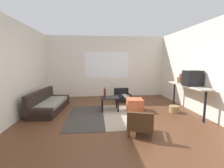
{
  "coord_description": "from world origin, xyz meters",
  "views": [
    {
      "loc": [
        -0.47,
        -4.03,
        1.58
      ],
      "look_at": [
        0.02,
        0.8,
        0.88
      ],
      "focal_mm": 24.91,
      "sensor_mm": 36.0,
      "label": 1
    }
  ],
  "objects_px": {
    "armchair_by_window": "(122,95)",
    "wicker_basket": "(174,109)",
    "coffee_table": "(110,100)",
    "glass_bottle": "(105,93)",
    "clay_vase": "(181,80)",
    "armchair_striped_foreground": "(140,124)",
    "couch": "(48,104)",
    "ottoman_orange": "(135,105)",
    "crt_television": "(192,78)",
    "console_shelf": "(188,88)"
  },
  "relations": [
    {
      "from": "couch",
      "to": "clay_vase",
      "type": "bearing_deg",
      "value": -2.71
    },
    {
      "from": "clay_vase",
      "to": "coffee_table",
      "type": "bearing_deg",
      "value": 179.02
    },
    {
      "from": "coffee_table",
      "to": "wicker_basket",
      "type": "distance_m",
      "value": 2.06
    },
    {
      "from": "couch",
      "to": "armchair_by_window",
      "type": "height_order",
      "value": "couch"
    },
    {
      "from": "couch",
      "to": "armchair_by_window",
      "type": "relative_size",
      "value": 2.96
    },
    {
      "from": "armchair_striped_foreground",
      "to": "console_shelf",
      "type": "height_order",
      "value": "console_shelf"
    },
    {
      "from": "armchair_striped_foreground",
      "to": "wicker_basket",
      "type": "height_order",
      "value": "armchair_striped_foreground"
    },
    {
      "from": "clay_vase",
      "to": "glass_bottle",
      "type": "distance_m",
      "value": 2.57
    },
    {
      "from": "glass_bottle",
      "to": "wicker_basket",
      "type": "bearing_deg",
      "value": -12.34
    },
    {
      "from": "coffee_table",
      "to": "armchair_by_window",
      "type": "distance_m",
      "value": 1.36
    },
    {
      "from": "crt_television",
      "to": "glass_bottle",
      "type": "xyz_separation_m",
      "value": [
        -2.52,
        0.73,
        -0.54
      ]
    },
    {
      "from": "armchair_striped_foreground",
      "to": "glass_bottle",
      "type": "height_order",
      "value": "glass_bottle"
    },
    {
      "from": "armchair_by_window",
      "to": "wicker_basket",
      "type": "distance_m",
      "value": 2.13
    },
    {
      "from": "crt_television",
      "to": "glass_bottle",
      "type": "height_order",
      "value": "crt_television"
    },
    {
      "from": "couch",
      "to": "glass_bottle",
      "type": "relative_size",
      "value": 6.18
    },
    {
      "from": "ottoman_orange",
      "to": "crt_television",
      "type": "bearing_deg",
      "value": -19.96
    },
    {
      "from": "glass_bottle",
      "to": "clay_vase",
      "type": "bearing_deg",
      "value": -2.66
    },
    {
      "from": "armchair_striped_foreground",
      "to": "ottoman_orange",
      "type": "height_order",
      "value": "armchair_striped_foreground"
    },
    {
      "from": "couch",
      "to": "wicker_basket",
      "type": "height_order",
      "value": "couch"
    },
    {
      "from": "console_shelf",
      "to": "crt_television",
      "type": "bearing_deg",
      "value": -90.94
    },
    {
      "from": "crt_television",
      "to": "wicker_basket",
      "type": "relative_size",
      "value": 1.46
    },
    {
      "from": "armchair_by_window",
      "to": "glass_bottle",
      "type": "bearing_deg",
      "value": -124.31
    },
    {
      "from": "armchair_striped_foreground",
      "to": "ottoman_orange",
      "type": "distance_m",
      "value": 1.73
    },
    {
      "from": "glass_bottle",
      "to": "coffee_table",
      "type": "bearing_deg",
      "value": -26.02
    },
    {
      "from": "console_shelf",
      "to": "armchair_striped_foreground",
      "type": "bearing_deg",
      "value": -144.5
    },
    {
      "from": "ottoman_orange",
      "to": "glass_bottle",
      "type": "xyz_separation_m",
      "value": [
        -0.96,
        0.16,
        0.38
      ]
    },
    {
      "from": "couch",
      "to": "coffee_table",
      "type": "xyz_separation_m",
      "value": [
        1.99,
        -0.17,
        0.14
      ]
    },
    {
      "from": "armchair_striped_foreground",
      "to": "crt_television",
      "type": "bearing_deg",
      "value": 31.44
    },
    {
      "from": "ottoman_orange",
      "to": "glass_bottle",
      "type": "height_order",
      "value": "glass_bottle"
    },
    {
      "from": "armchair_striped_foreground",
      "to": "clay_vase",
      "type": "distance_m",
      "value": 2.66
    },
    {
      "from": "console_shelf",
      "to": "glass_bottle",
      "type": "distance_m",
      "value": 2.59
    },
    {
      "from": "clay_vase",
      "to": "couch",
      "type": "bearing_deg",
      "value": 177.29
    },
    {
      "from": "coffee_table",
      "to": "armchair_by_window",
      "type": "height_order",
      "value": "armchair_by_window"
    },
    {
      "from": "couch",
      "to": "coffee_table",
      "type": "distance_m",
      "value": 2.0
    },
    {
      "from": "couch",
      "to": "console_shelf",
      "type": "distance_m",
      "value": 4.44
    },
    {
      "from": "couch",
      "to": "console_shelf",
      "type": "bearing_deg",
      "value": -8.17
    },
    {
      "from": "ottoman_orange",
      "to": "wicker_basket",
      "type": "bearing_deg",
      "value": -14.54
    },
    {
      "from": "armchair_by_window",
      "to": "glass_bottle",
      "type": "xyz_separation_m",
      "value": [
        -0.77,
        -1.13,
        0.35
      ]
    },
    {
      "from": "armchair_striped_foreground",
      "to": "ottoman_orange",
      "type": "relative_size",
      "value": 1.34
    },
    {
      "from": "ottoman_orange",
      "to": "wicker_basket",
      "type": "xyz_separation_m",
      "value": [
        1.2,
        -0.31,
        -0.09
      ]
    },
    {
      "from": "armchair_by_window",
      "to": "console_shelf",
      "type": "relative_size",
      "value": 0.38
    },
    {
      "from": "armchair_by_window",
      "to": "clay_vase",
      "type": "bearing_deg",
      "value": -35.43
    },
    {
      "from": "console_shelf",
      "to": "clay_vase",
      "type": "xyz_separation_m",
      "value": [
        0.0,
        0.42,
        0.21
      ]
    },
    {
      "from": "armchair_striped_foreground",
      "to": "console_shelf",
      "type": "distance_m",
      "value": 2.35
    },
    {
      "from": "coffee_table",
      "to": "ottoman_orange",
      "type": "height_order",
      "value": "coffee_table"
    },
    {
      "from": "console_shelf",
      "to": "crt_television",
      "type": "relative_size",
      "value": 3.74
    },
    {
      "from": "couch",
      "to": "armchair_by_window",
      "type": "distance_m",
      "value": 2.81
    },
    {
      "from": "coffee_table",
      "to": "glass_bottle",
      "type": "distance_m",
      "value": 0.28
    },
    {
      "from": "couch",
      "to": "armchair_by_window",
      "type": "xyz_separation_m",
      "value": [
        2.6,
        1.04,
        0.01
      ]
    },
    {
      "from": "coffee_table",
      "to": "glass_bottle",
      "type": "relative_size",
      "value": 1.84
    }
  ]
}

